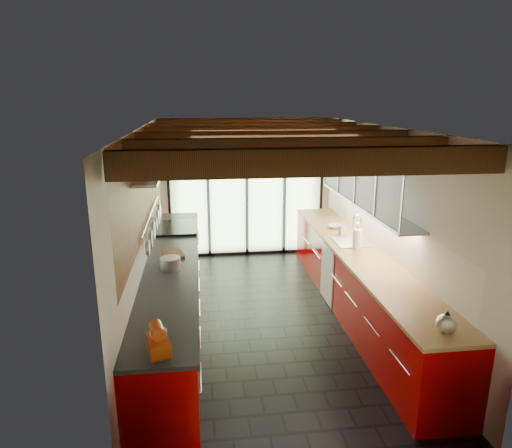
{
  "coord_description": "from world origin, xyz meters",
  "views": [
    {
      "loc": [
        -0.89,
        -5.7,
        2.97
      ],
      "look_at": [
        -0.12,
        0.4,
        1.25
      ],
      "focal_mm": 32.0,
      "sensor_mm": 36.0,
      "label": 1
    }
  ],
  "objects_px": {
    "kettle": "(447,323)",
    "bowl": "(335,227)",
    "stand_mixer": "(158,340)",
    "paper_towel": "(357,239)",
    "soap_bottle": "(342,228)"
  },
  "relations": [
    {
      "from": "kettle",
      "to": "stand_mixer",
      "type": "bearing_deg",
      "value": 179.83
    },
    {
      "from": "paper_towel",
      "to": "bowl",
      "type": "bearing_deg",
      "value": 90.0
    },
    {
      "from": "paper_towel",
      "to": "soap_bottle",
      "type": "bearing_deg",
      "value": 90.0
    },
    {
      "from": "stand_mixer",
      "to": "paper_towel",
      "type": "distance_m",
      "value": 3.47
    },
    {
      "from": "paper_towel",
      "to": "soap_bottle",
      "type": "xyz_separation_m",
      "value": [
        0.0,
        0.68,
        -0.04
      ]
    },
    {
      "from": "stand_mixer",
      "to": "bowl",
      "type": "height_order",
      "value": "stand_mixer"
    },
    {
      "from": "stand_mixer",
      "to": "kettle",
      "type": "bearing_deg",
      "value": -0.17
    },
    {
      "from": "kettle",
      "to": "bowl",
      "type": "distance_m",
      "value": 3.41
    },
    {
      "from": "stand_mixer",
      "to": "soap_bottle",
      "type": "relative_size",
      "value": 1.61
    },
    {
      "from": "stand_mixer",
      "to": "paper_towel",
      "type": "xyz_separation_m",
      "value": [
        2.54,
        2.37,
        0.03
      ]
    },
    {
      "from": "stand_mixer",
      "to": "bowl",
      "type": "xyz_separation_m",
      "value": [
        2.54,
        3.4,
        -0.08
      ]
    },
    {
      "from": "kettle",
      "to": "bowl",
      "type": "bearing_deg",
      "value": 90.0
    },
    {
      "from": "stand_mixer",
      "to": "bowl",
      "type": "distance_m",
      "value": 4.25
    },
    {
      "from": "stand_mixer",
      "to": "kettle",
      "type": "xyz_separation_m",
      "value": [
        2.54,
        -0.01,
        -0.01
      ]
    },
    {
      "from": "stand_mixer",
      "to": "paper_towel",
      "type": "relative_size",
      "value": 0.99
    }
  ]
}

